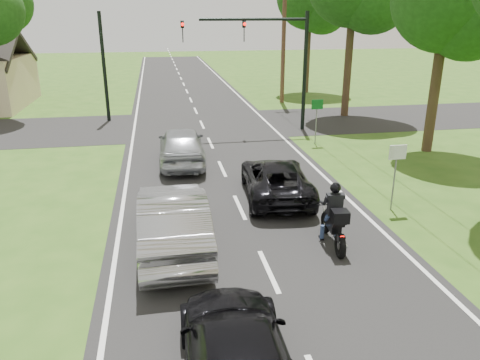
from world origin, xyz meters
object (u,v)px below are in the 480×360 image
Objects in this scene: dark_suv at (276,179)px; motorcycle_rider at (334,221)px; traffic_signal at (270,50)px; silver_suv at (182,145)px; sign_green at (317,111)px; silver_sedan at (173,220)px; utility_pole_far at (284,26)px; dark_car_behind at (237,357)px; sign_white at (397,162)px.

motorcycle_rider is at bearing 105.30° from dark_suv.
motorcycle_rider is 0.32× the size of traffic_signal.
traffic_signal reaches higher than silver_suv.
silver_suv is at bearing -162.79° from sign_green.
silver_sedan is 22.46m from utility_pole_far.
utility_pole_far is (7.73, 13.01, 4.30)m from silver_suv.
silver_sedan is 5.24m from dark_car_behind.
silver_suv is at bearing -134.16° from traffic_signal.
dark_suv is at bearing 104.44° from motorcycle_rider.
dark_suv is (-0.63, 3.72, -0.06)m from motorcycle_rider.
dark_car_behind is 27.03m from utility_pole_far.
dark_car_behind is at bearing -113.36° from sign_green.
silver_suv is 2.13× the size of sign_green.
motorcycle_rider is 0.42× the size of silver_sedan.
silver_sedan is (-4.20, 0.59, 0.12)m from motorcycle_rider.
utility_pole_far is (2.86, 8.00, 0.95)m from traffic_signal.
motorcycle_rider reaches higher than dark_suv.
traffic_signal reaches higher than dark_car_behind.
sign_white is (-1.50, -19.02, -3.49)m from utility_pole_far.
dark_car_behind is at bearing 92.36° from silver_suv.
traffic_signal is 3.00× the size of sign_white.
dark_suv is at bearing -105.62° from utility_pole_far.
silver_suv reaches higher than dark_suv.
dark_car_behind is 2.08× the size of sign_white.
utility_pole_far is at bearing -112.96° from silver_sedan.
dark_car_behind is 15.87m from sign_green.
silver_suv is 1.03× the size of dark_car_behind.
motorcycle_rider is at bearing 115.60° from silver_suv.
sign_green reaches higher than motorcycle_rider.
sign_green is (2.89, 9.96, 0.90)m from motorcycle_rider.
traffic_signal is (4.72, 17.56, 3.48)m from dark_car_behind.
silver_sedan is 11.78m from sign_green.
motorcycle_rider is 13.49m from traffic_signal.
motorcycle_rider reaches higher than dark_car_behind.
dark_car_behind is at bearing -105.04° from traffic_signal.
sign_green is (1.56, -3.02, -2.54)m from traffic_signal.
sign_white is (6.23, -6.01, 0.81)m from silver_suv.
utility_pole_far is (7.58, 25.57, 4.43)m from dark_car_behind.
traffic_signal is (1.97, 9.26, 3.50)m from dark_suv.
dark_car_behind is (0.14, -12.56, -0.13)m from silver_suv.
dark_car_behind is 0.44× the size of utility_pole_far.
sign_green is at bearing -127.69° from silver_sedan.
traffic_signal is (4.86, 5.01, 3.35)m from silver_suv.
motorcycle_rider is at bearing -143.92° from sign_white.
motorcycle_rider is at bearing 171.45° from silver_sedan.
silver_sedan is 2.32× the size of sign_white.
dark_suv is at bearing -101.98° from traffic_signal.
dark_suv is 0.71× the size of traffic_signal.
traffic_signal is at bearing -96.34° from dark_suv.
traffic_signal is (5.53, 12.39, 3.31)m from silver_sedan.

